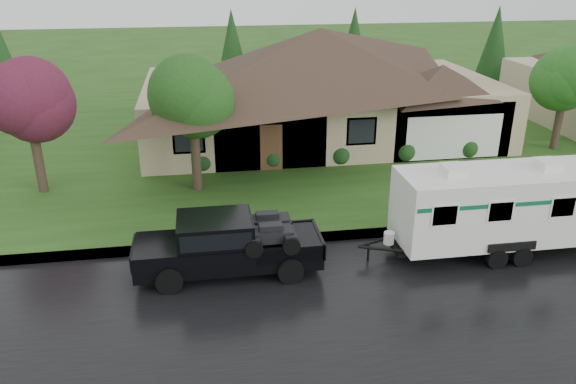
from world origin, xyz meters
name	(u,v)px	position (x,y,z in m)	size (l,w,h in m)	color
ground	(349,271)	(0.00, 0.00, 0.00)	(140.00, 140.00, 0.00)	#2B4A17
road	(368,307)	(0.00, -2.00, 0.01)	(140.00, 8.00, 0.01)	black
curb	(332,236)	(0.00, 2.25, 0.07)	(140.00, 0.50, 0.15)	gray
lawn	(279,133)	(0.00, 15.00, 0.07)	(140.00, 26.00, 0.15)	#2B4A17
house_main	(326,71)	(2.29, 13.84, 3.59)	(19.44, 10.80, 6.90)	tan
tree_left_green	(192,99)	(-4.56, 7.17, 3.93)	(3.29, 3.29, 5.45)	#382B1E
tree_red	(28,101)	(-10.83, 7.98, 3.89)	(3.26, 3.26, 5.40)	#382B1E
tree_right_green	(567,78)	(13.20, 9.80, 3.70)	(3.09, 3.09, 5.12)	#382B1E
shrub_row	(340,153)	(2.00, 9.30, 0.65)	(13.60, 1.00, 1.00)	#143814
pickup_truck	(225,243)	(-3.79, 0.56, 1.00)	(5.60, 2.13, 1.87)	black
travel_trailer	(498,205)	(5.02, 0.56, 1.64)	(6.91, 2.43, 3.10)	white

